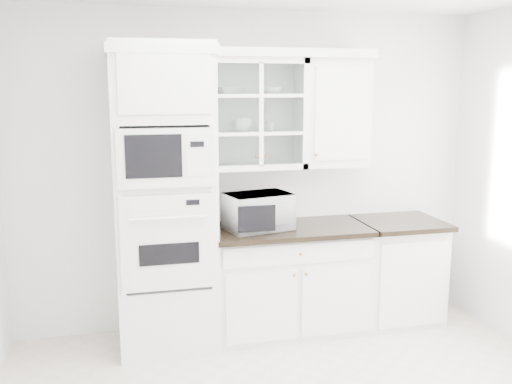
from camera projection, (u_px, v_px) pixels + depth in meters
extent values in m
cube|color=white|center=(249.00, 171.00, 4.91)|extent=(4.00, 0.02, 2.70)
cube|color=white|center=(164.00, 200.00, 4.46)|extent=(0.76, 0.65, 2.40)
cube|color=white|center=(169.00, 243.00, 4.19)|extent=(0.70, 0.03, 0.72)
cube|color=black|center=(169.00, 254.00, 4.19)|extent=(0.44, 0.01, 0.16)
cube|color=white|center=(166.00, 158.00, 4.07)|extent=(0.70, 0.03, 0.43)
cube|color=black|center=(154.00, 156.00, 4.03)|extent=(0.40, 0.01, 0.31)
cube|color=white|center=(288.00, 281.00, 4.86)|extent=(1.30, 0.60, 0.88)
cube|color=black|center=(290.00, 229.00, 4.74)|extent=(1.32, 0.67, 0.04)
cube|color=white|center=(396.00, 272.00, 5.09)|extent=(0.70, 0.60, 0.88)
cube|color=black|center=(400.00, 223.00, 4.97)|extent=(0.72, 0.67, 0.04)
cube|color=white|center=(256.00, 114.00, 4.67)|extent=(0.80, 0.33, 0.90)
cube|color=white|center=(256.00, 132.00, 4.70)|extent=(0.74, 0.29, 0.02)
cube|color=white|center=(256.00, 95.00, 4.64)|extent=(0.74, 0.29, 0.02)
cube|color=white|center=(334.00, 113.00, 4.83)|extent=(0.55, 0.33, 0.90)
cube|color=white|center=(244.00, 53.00, 4.54)|extent=(2.14, 0.38, 0.07)
imported|color=white|center=(258.00, 211.00, 4.66)|extent=(0.60, 0.53, 0.30)
imported|color=white|center=(229.00, 90.00, 4.60)|extent=(0.30, 0.30, 0.06)
imported|color=white|center=(272.00, 90.00, 4.67)|extent=(0.19, 0.19, 0.06)
imported|color=white|center=(243.00, 125.00, 4.65)|extent=(0.17, 0.17, 0.11)
imported|color=white|center=(271.00, 126.00, 4.73)|extent=(0.10, 0.10, 0.08)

